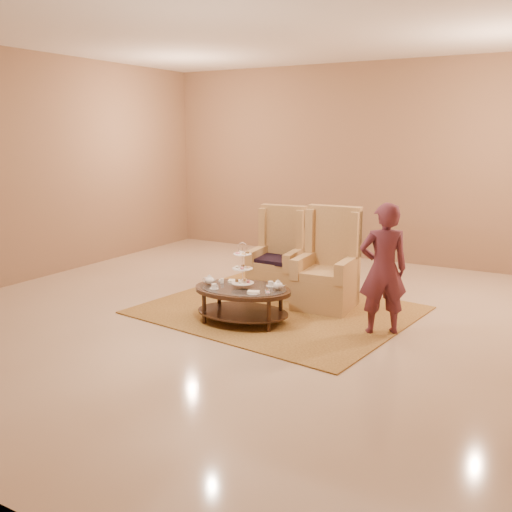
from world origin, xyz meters
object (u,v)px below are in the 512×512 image
Objects in this scene: tea_table at (243,294)px; person at (383,269)px; armchair_right at (328,274)px; armchair_left at (278,264)px.

tea_table is 1.70m from person.
armchair_right is 0.87× the size of person.
armchair_right is (0.90, -0.29, 0.02)m from armchair_left.
armchair_left is at bearing 91.53° from tea_table.
person reaches higher than armchair_right.
armchair_right reaches higher than tea_table.
armchair_left is (-0.27, 1.43, 0.06)m from tea_table.
tea_table is at bearing -85.84° from armchair_left.
armchair_left is at bearing 158.81° from armchair_right.
armchair_right reaches higher than armchair_left.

